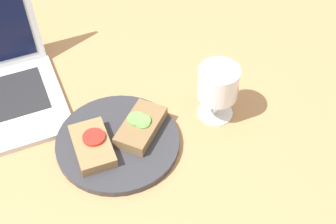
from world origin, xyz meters
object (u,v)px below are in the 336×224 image
at_px(sandwich_with_tomato, 92,145).
at_px(wine_glass, 218,85).
at_px(plate, 118,142).
at_px(sandwich_with_cucumber, 141,126).

distance_m(sandwich_with_tomato, wine_glass, 0.27).
height_order(sandwich_with_tomato, wine_glass, wine_glass).
bearing_deg(plate, sandwich_with_tomato, -176.49).
bearing_deg(sandwich_with_tomato, sandwich_with_cucumber, 3.93).
bearing_deg(wine_glass, sandwich_with_cucumber, 177.91).
relative_size(plate, wine_glass, 1.98).
xyz_separation_m(plate, wine_glass, (0.22, -0.00, 0.08)).
bearing_deg(sandwich_with_cucumber, plate, -175.65).
bearing_deg(plate, wine_glass, -0.55).
height_order(plate, sandwich_with_cucumber, sandwich_with_cucumber).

